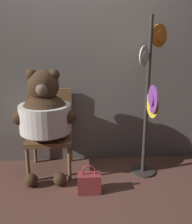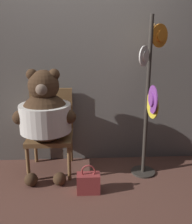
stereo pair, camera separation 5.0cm
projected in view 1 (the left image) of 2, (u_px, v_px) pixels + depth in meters
The scene contains 6 objects.
ground_plane at pixel (71, 184), 2.71m from camera, with size 14.00×14.00×0.00m, color brown.
wall_back at pixel (70, 70), 3.01m from camera, with size 8.00×0.10×2.32m.
chair at pixel (50, 128), 2.93m from camera, with size 0.51×0.52×0.95m.
teddy_bear at pixel (45, 115), 2.70m from camera, with size 0.68×0.60×1.22m.
hat_display_rack at pixel (150, 94), 2.65m from camera, with size 0.37×0.58×1.75m.
handbag_on_ground at pixel (89, 183), 2.53m from camera, with size 0.23×0.13×0.31m.
Camera 1 is at (0.10, -2.40, 1.50)m, focal length 40.00 mm.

